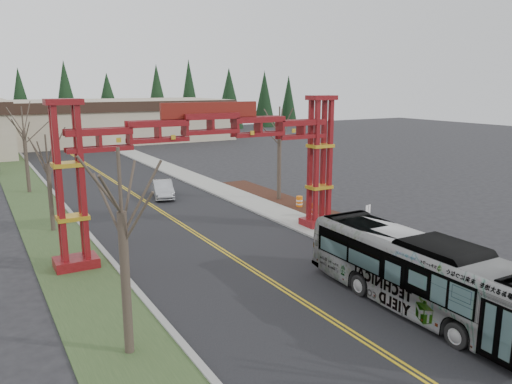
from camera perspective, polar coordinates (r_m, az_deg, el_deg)
road at (r=36.97m, az=-9.57°, el=-3.01°), size 12.00×110.00×0.02m
lane_line_left at (r=36.93m, az=-9.75°, el=-3.01°), size 0.12×100.00×0.01m
lane_line_right at (r=37.01m, az=-9.40°, el=-2.96°), size 0.12×100.00×0.01m
curb_right at (r=39.42m, az=-1.18°, el=-1.78°), size 0.30×110.00×0.15m
sidewalk_right at (r=40.12m, az=0.63°, el=-1.54°), size 2.60×110.00×0.14m
landscape_strip at (r=30.64m, az=19.56°, el=-6.66°), size 2.60×50.00×0.12m
grass_median at (r=35.13m, az=-21.91°, el=-4.49°), size 4.00×110.00×0.08m
curb_left at (r=35.39m, az=-18.96°, el=-4.09°), size 0.30×110.00×0.15m
gateway_arch at (r=29.46m, az=-5.17°, el=5.11°), size 18.20×1.60×8.90m
retail_building_east at (r=91.45m, az=-15.98°, el=7.90°), size 38.00×20.30×7.00m
conifer_treeline at (r=101.36m, az=-23.21°, el=9.45°), size 116.10×5.60×13.00m
transit_bus at (r=22.79m, az=18.08°, el=-8.82°), size 2.97×11.88×3.30m
silver_sedan at (r=43.83m, az=-10.60°, el=0.33°), size 2.62×4.76×1.49m
bare_tree_median_near at (r=17.66m, az=-15.12°, el=-2.31°), size 3.36×3.36×7.53m
bare_tree_median_mid at (r=35.10m, az=-22.72°, el=2.96°), size 2.88×2.88×6.46m
bare_tree_median_far at (r=48.80m, az=-25.03°, el=6.32°), size 3.21×3.21×7.72m
bare_tree_right_far at (r=41.43m, az=2.70°, el=6.61°), size 3.39×3.39×7.84m
street_sign at (r=32.73m, az=12.66°, el=-2.45°), size 0.47×0.14×2.06m
barrel_south at (r=34.07m, az=11.15°, el=-3.57°), size 0.51×0.51×0.94m
barrel_mid at (r=36.66m, az=6.61°, el=-2.18°), size 0.59×0.59×1.09m
barrel_north at (r=39.64m, az=4.98°, el=-1.16°), size 0.51×0.51×0.95m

